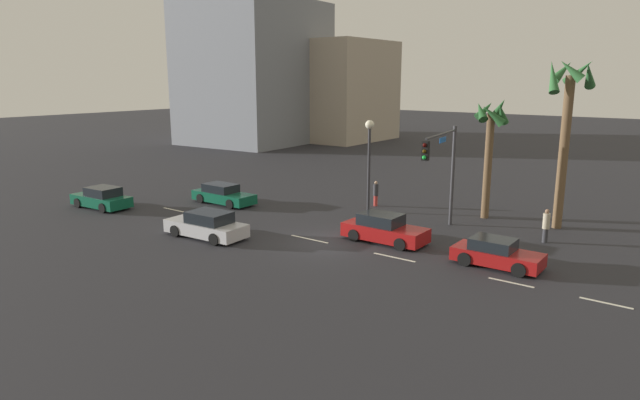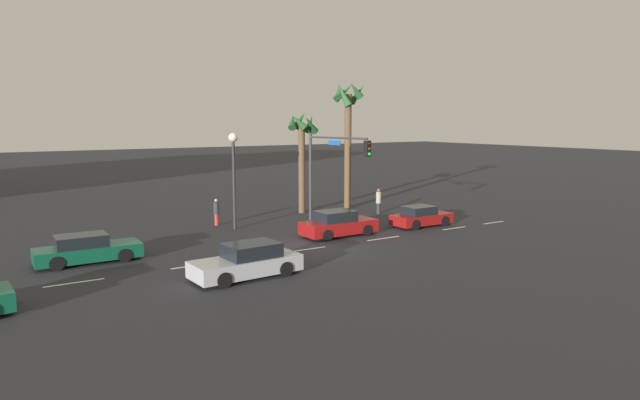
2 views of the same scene
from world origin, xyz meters
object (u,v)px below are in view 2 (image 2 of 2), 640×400
object	(u,v)px
car_0	(421,217)
palm_tree_0	(302,141)
car_3	(87,250)
pedestrian_0	(379,201)
traffic_signal	(330,162)
car_4	(247,262)
pedestrian_1	(216,211)
car_1	(338,224)
streetlamp	(234,162)
palm_tree_1	(348,121)

from	to	relation	value
car_0	palm_tree_0	world-z (taller)	palm_tree_0
car_3	pedestrian_0	bearing A→B (deg)	10.23
car_3	traffic_signal	world-z (taller)	traffic_signal
pedestrian_0	palm_tree_0	bearing A→B (deg)	143.91
pedestrian_0	palm_tree_0	xyz separation A→B (m)	(-4.40, 3.21, 4.22)
car_4	pedestrian_1	size ratio (longest dim) A/B	2.80
pedestrian_0	car_3	bearing A→B (deg)	-169.77
car_1	traffic_signal	distance (m)	4.98
pedestrian_1	streetlamp	bearing A→B (deg)	-74.31
traffic_signal	streetlamp	distance (m)	6.09
car_3	palm_tree_0	size ratio (longest dim) A/B	0.64
car_1	streetlamp	distance (m)	7.44
car_1	palm_tree_0	size ratio (longest dim) A/B	0.60
car_0	palm_tree_0	xyz separation A→B (m)	(-3.64, 8.42, 4.56)
pedestrian_0	palm_tree_1	world-z (taller)	palm_tree_1
car_3	streetlamp	xyz separation A→B (m)	(9.20, 3.89, 3.50)
pedestrian_1	palm_tree_0	world-z (taller)	palm_tree_0
car_4	car_0	bearing A→B (deg)	18.20
car_4	traffic_signal	xyz separation A→B (m)	(9.73, 8.32, 3.31)
car_4	pedestrian_0	xyz separation A→B (m)	(14.89, 9.86, 0.28)
car_0	car_3	world-z (taller)	car_3
traffic_signal	pedestrian_1	distance (m)	7.85
car_1	palm_tree_1	xyz separation A→B (m)	(6.56, 8.33, 5.90)
car_3	palm_tree_1	distance (m)	21.96
streetlamp	palm_tree_0	world-z (taller)	palm_tree_0
car_4	pedestrian_1	world-z (taller)	pedestrian_1
pedestrian_1	car_4	bearing A→B (deg)	-106.14
palm_tree_1	traffic_signal	bearing A→B (deg)	-134.41
streetlamp	pedestrian_0	xyz separation A→B (m)	(10.98, -0.25, -3.18)
car_3	car_4	world-z (taller)	car_4
traffic_signal	palm_tree_1	xyz separation A→B (m)	(4.89, 4.99, 2.61)
car_0	traffic_signal	bearing A→B (deg)	140.09
traffic_signal	palm_tree_0	world-z (taller)	palm_tree_0
pedestrian_1	palm_tree_1	xyz separation A→B (m)	(11.19, 1.48, 5.69)
car_0	traffic_signal	distance (m)	6.65
palm_tree_0	pedestrian_0	bearing A→B (deg)	-36.09
car_3	car_4	bearing A→B (deg)	-49.62
palm_tree_0	pedestrian_1	bearing A→B (deg)	-170.15
car_0	pedestrian_1	distance (m)	12.90
car_3	streetlamp	size ratio (longest dim) A/B	0.80
car_1	car_3	xyz separation A→B (m)	(-13.34, 1.23, -0.05)
car_4	pedestrian_0	size ratio (longest dim) A/B	2.65
pedestrian_1	pedestrian_0	bearing A→B (deg)	-9.79
car_4	traffic_signal	world-z (taller)	traffic_signal
car_0	pedestrian_1	xyz separation A→B (m)	(-10.70, 7.19, 0.29)
streetlamp	pedestrian_1	bearing A→B (deg)	105.69
pedestrian_1	palm_tree_1	size ratio (longest dim) A/B	0.18
streetlamp	palm_tree_0	xyz separation A→B (m)	(6.58, 2.96, 1.03)
streetlamp	car_4	bearing A→B (deg)	-111.15
traffic_signal	pedestrian_0	world-z (taller)	traffic_signal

